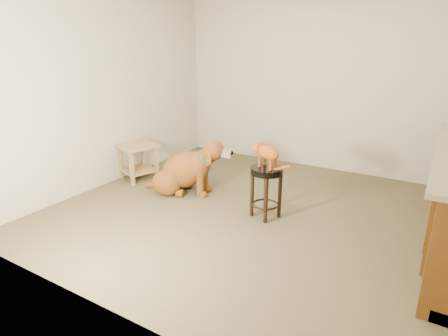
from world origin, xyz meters
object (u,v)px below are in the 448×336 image
Objects in this scene: padded_stool at (266,182)px; golden_retriever at (185,171)px; side_table at (138,156)px; tabby_kitten at (267,153)px.

golden_retriever is at bearing 174.29° from padded_stool.
padded_stool is 0.49× the size of golden_retriever.
golden_retriever reaches higher than side_table.
padded_stool is at bearing -5.31° from side_table.
side_table is 2.09m from tabby_kitten.
side_table is 0.87m from golden_retriever.
tabby_kitten reaches higher than padded_stool.
golden_retriever is 1.26m from tabby_kitten.
padded_stool is 1.22× the size of tabby_kitten.
golden_retriever is (-1.18, 0.12, -0.12)m from padded_stool.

